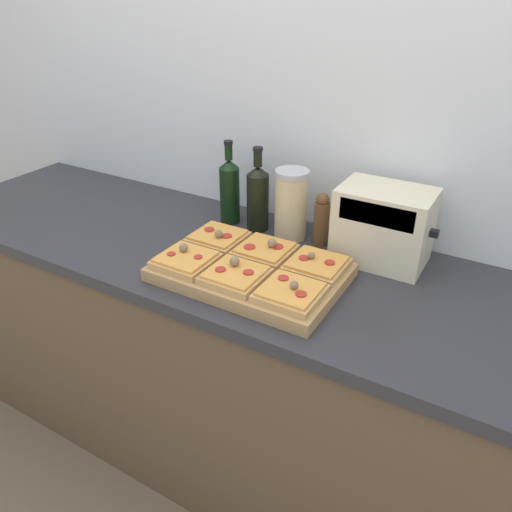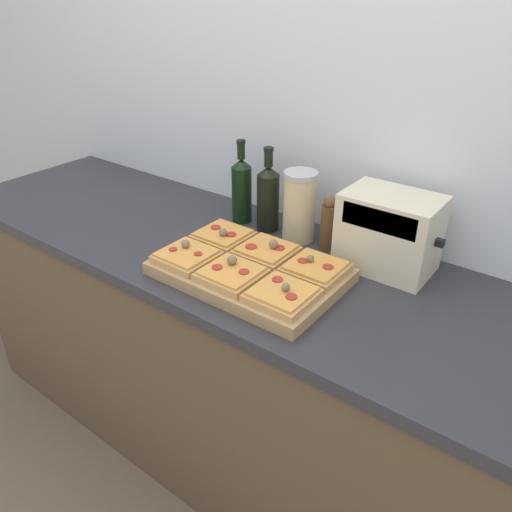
% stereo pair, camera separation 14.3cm
% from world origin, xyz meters
% --- Properties ---
extents(wall_back, '(6.00, 0.06, 2.50)m').
position_xyz_m(wall_back, '(0.00, 0.67, 1.25)').
color(wall_back, silver).
rests_on(wall_back, ground_plane).
extents(kitchen_counter, '(2.63, 0.67, 0.90)m').
position_xyz_m(kitchen_counter, '(0.00, 0.32, 0.45)').
color(kitchen_counter, brown).
rests_on(kitchen_counter, ground_plane).
extents(cutting_board, '(0.52, 0.34, 0.04)m').
position_xyz_m(cutting_board, '(-0.01, 0.22, 0.92)').
color(cutting_board, tan).
rests_on(cutting_board, kitchen_counter).
extents(pizza_slice_back_left, '(0.16, 0.15, 0.05)m').
position_xyz_m(pizza_slice_back_left, '(-0.17, 0.30, 0.95)').
color(pizza_slice_back_left, tan).
rests_on(pizza_slice_back_left, cutting_board).
extents(pizza_slice_back_center, '(0.16, 0.15, 0.06)m').
position_xyz_m(pizza_slice_back_center, '(-0.01, 0.30, 0.96)').
color(pizza_slice_back_center, tan).
rests_on(pizza_slice_back_center, cutting_board).
extents(pizza_slice_back_right, '(0.16, 0.15, 0.05)m').
position_xyz_m(pizza_slice_back_right, '(0.16, 0.30, 0.95)').
color(pizza_slice_back_right, tan).
rests_on(pizza_slice_back_right, cutting_board).
extents(pizza_slice_front_left, '(0.16, 0.15, 0.05)m').
position_xyz_m(pizza_slice_front_left, '(-0.17, 0.14, 0.95)').
color(pizza_slice_front_left, tan).
rests_on(pizza_slice_front_left, cutting_board).
extents(pizza_slice_front_center, '(0.16, 0.15, 0.06)m').
position_xyz_m(pizza_slice_front_center, '(-0.01, 0.14, 0.96)').
color(pizza_slice_front_center, tan).
rests_on(pizza_slice_front_center, cutting_board).
extents(pizza_slice_front_right, '(0.16, 0.15, 0.05)m').
position_xyz_m(pizza_slice_front_right, '(0.16, 0.14, 0.95)').
color(pizza_slice_front_right, tan).
rests_on(pizza_slice_front_right, cutting_board).
extents(olive_oil_bottle, '(0.07, 0.07, 0.29)m').
position_xyz_m(olive_oil_bottle, '(-0.26, 0.51, 1.02)').
color(olive_oil_bottle, black).
rests_on(olive_oil_bottle, kitchen_counter).
extents(wine_bottle, '(0.07, 0.07, 0.29)m').
position_xyz_m(wine_bottle, '(-0.15, 0.51, 1.02)').
color(wine_bottle, black).
rests_on(wine_bottle, kitchen_counter).
extents(grain_jar_tall, '(0.11, 0.11, 0.23)m').
position_xyz_m(grain_jar_tall, '(-0.03, 0.51, 1.02)').
color(grain_jar_tall, beige).
rests_on(grain_jar_tall, kitchen_counter).
extents(pepper_mill, '(0.05, 0.05, 0.18)m').
position_xyz_m(pepper_mill, '(0.08, 0.51, 0.99)').
color(pepper_mill, brown).
rests_on(pepper_mill, kitchen_counter).
extents(toaster_oven, '(0.29, 0.18, 0.23)m').
position_xyz_m(toaster_oven, '(0.28, 0.51, 1.02)').
color(toaster_oven, beige).
rests_on(toaster_oven, kitchen_counter).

